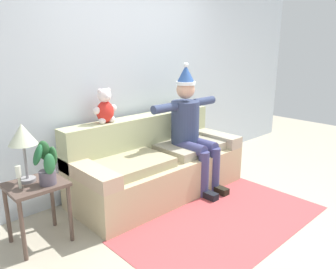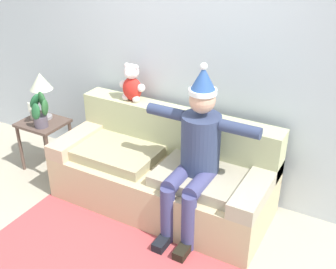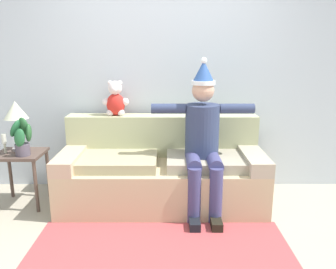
% 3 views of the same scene
% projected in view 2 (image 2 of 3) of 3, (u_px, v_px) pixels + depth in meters
% --- Properties ---
extents(ground_plane, '(10.00, 10.00, 0.00)m').
position_uv_depth(ground_plane, '(101.00, 269.00, 3.36)').
color(ground_plane, '#B0A690').
extents(back_wall, '(7.00, 0.10, 2.70)m').
position_uv_depth(back_wall, '(190.00, 56.00, 3.93)').
color(back_wall, silver).
rests_on(back_wall, ground_plane).
extents(couch, '(2.08, 0.87, 0.89)m').
position_uv_depth(couch, '(164.00, 172.00, 4.00)').
color(couch, tan).
rests_on(couch, ground_plane).
extents(person_seated, '(1.02, 0.77, 1.52)m').
position_uv_depth(person_seated, '(196.00, 151.00, 3.50)').
color(person_seated, navy).
rests_on(person_seated, ground_plane).
extents(teddy_bear, '(0.29, 0.17, 0.38)m').
position_uv_depth(teddy_bear, '(132.00, 84.00, 4.09)').
color(teddy_bear, red).
rests_on(teddy_bear, couch).
extents(side_table, '(0.47, 0.42, 0.57)m').
position_uv_depth(side_table, '(44.00, 130.00, 4.52)').
color(side_table, brown).
rests_on(side_table, ground_plane).
extents(table_lamp, '(0.24, 0.24, 0.52)m').
position_uv_depth(table_lamp, '(41.00, 84.00, 4.36)').
color(table_lamp, gray).
rests_on(table_lamp, side_table).
extents(potted_plant, '(0.25, 0.19, 0.39)m').
position_uv_depth(potted_plant, '(40.00, 111.00, 4.28)').
color(potted_plant, '#564E5C').
rests_on(potted_plant, side_table).
extents(candle_tall, '(0.04, 0.04, 0.20)m').
position_uv_depth(candle_tall, '(30.00, 109.00, 4.45)').
color(candle_tall, beige).
rests_on(candle_tall, side_table).
extents(area_rug, '(2.15, 1.13, 0.01)m').
position_uv_depth(area_rug, '(101.00, 268.00, 3.36)').
color(area_rug, '#B5474A').
rests_on(area_rug, ground_plane).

